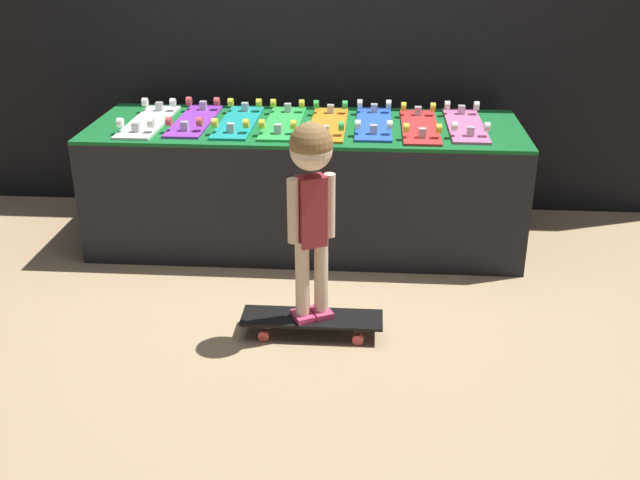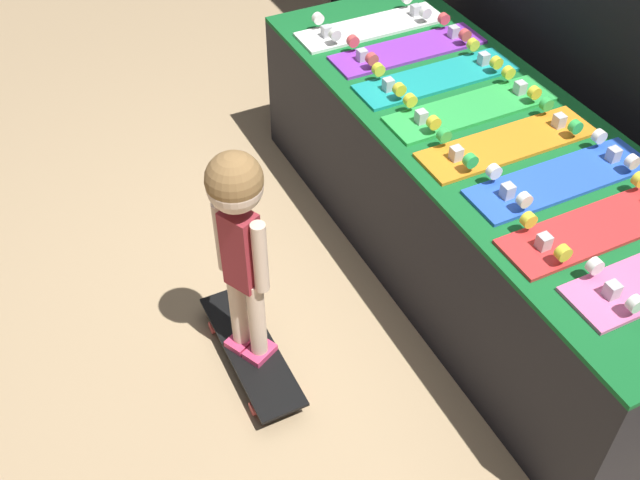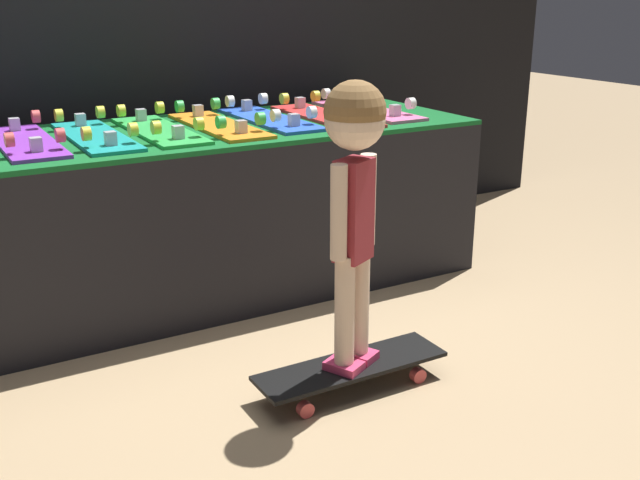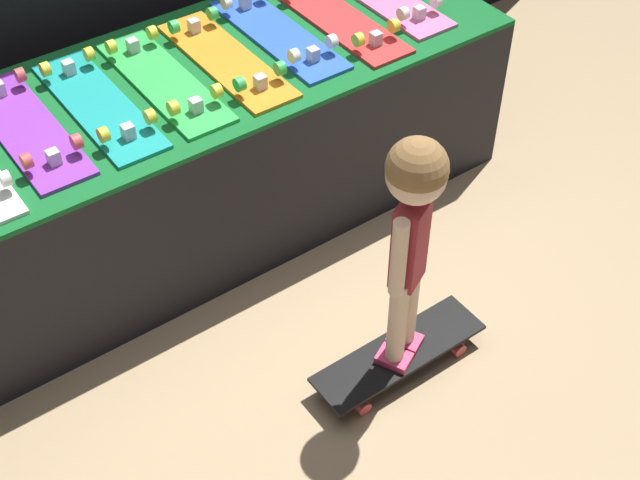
{
  "view_description": "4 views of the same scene",
  "coord_description": "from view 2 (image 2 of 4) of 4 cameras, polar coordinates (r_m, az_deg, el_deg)",
  "views": [
    {
      "loc": [
        0.39,
        -3.6,
        1.86
      ],
      "look_at": [
        0.14,
        -0.19,
        0.35
      ],
      "focal_mm": 42.0,
      "sensor_mm": 36.0,
      "label": 1
    },
    {
      "loc": [
        1.91,
        -1.09,
        2.42
      ],
      "look_at": [
        -0.03,
        -0.14,
        0.39
      ],
      "focal_mm": 42.0,
      "sensor_mm": 36.0,
      "label": 2
    },
    {
      "loc": [
        -1.08,
        -2.42,
        1.29
      ],
      "look_at": [
        0.16,
        -0.25,
        0.45
      ],
      "focal_mm": 42.0,
      "sensor_mm": 36.0,
      "label": 3
    },
    {
      "loc": [
        -1.27,
        -1.98,
        2.59
      ],
      "look_at": [
        0.01,
        -0.19,
        0.45
      ],
      "focal_mm": 50.0,
      "sensor_mm": 36.0,
      "label": 4
    }
  ],
  "objects": [
    {
      "name": "skateboard_blue_on_rack",
      "position": [
        2.84,
        17.87,
        4.57
      ],
      "size": [
        0.2,
        0.73,
        0.09
      ],
      "color": "blue",
      "rests_on": "display_rack"
    },
    {
      "name": "skateboard_purple_on_rack",
      "position": [
        3.51,
        6.76,
        14.34
      ],
      "size": [
        0.2,
        0.73,
        0.09
      ],
      "color": "purple",
      "rests_on": "display_rack"
    },
    {
      "name": "skateboard_on_floor",
      "position": [
        3.0,
        -5.26,
        -8.4
      ],
      "size": [
        0.67,
        0.19,
        0.09
      ],
      "color": "black",
      "rests_on": "ground_plane"
    },
    {
      "name": "skateboard_orange_on_rack",
      "position": [
        2.96,
        14.13,
        7.28
      ],
      "size": [
        0.2,
        0.73,
        0.09
      ],
      "color": "orange",
      "rests_on": "display_rack"
    },
    {
      "name": "child",
      "position": [
        2.51,
        -6.23,
        1.24
      ],
      "size": [
        0.21,
        0.19,
        0.94
      ],
      "rotation": [
        0.0,
        0.0,
        0.46
      ],
      "color": "#E03D6B",
      "rests_on": "skateboard_on_floor"
    },
    {
      "name": "skateboard_red_on_rack",
      "position": [
        2.68,
        20.53,
        1.07
      ],
      "size": [
        0.2,
        0.73,
        0.09
      ],
      "color": "red",
      "rests_on": "display_rack"
    },
    {
      "name": "ground_plane",
      "position": [
        3.27,
        2.41,
        -4.52
      ],
      "size": [
        16.0,
        16.0,
        0.0
      ],
      "primitive_type": "plane",
      "color": "tan"
    },
    {
      "name": "skateboard_teal_on_rack",
      "position": [
        3.31,
        8.87,
        12.24
      ],
      "size": [
        0.2,
        0.73,
        0.09
      ],
      "color": "teal",
      "rests_on": "display_rack"
    },
    {
      "name": "skateboard_green_on_rack",
      "position": [
        3.13,
        11.44,
        9.92
      ],
      "size": [
        0.2,
        0.73,
        0.09
      ],
      "color": "green",
      "rests_on": "display_rack"
    },
    {
      "name": "skateboard_white_on_rack",
      "position": [
        3.68,
        3.95,
        16.02
      ],
      "size": [
        0.2,
        0.73,
        0.09
      ],
      "color": "white",
      "rests_on": "display_rack"
    },
    {
      "name": "display_rack",
      "position": [
        3.28,
        11.88,
        3.26
      ],
      "size": [
        2.49,
        0.87,
        0.72
      ],
      "color": "black",
      "rests_on": "ground_plane"
    }
  ]
}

